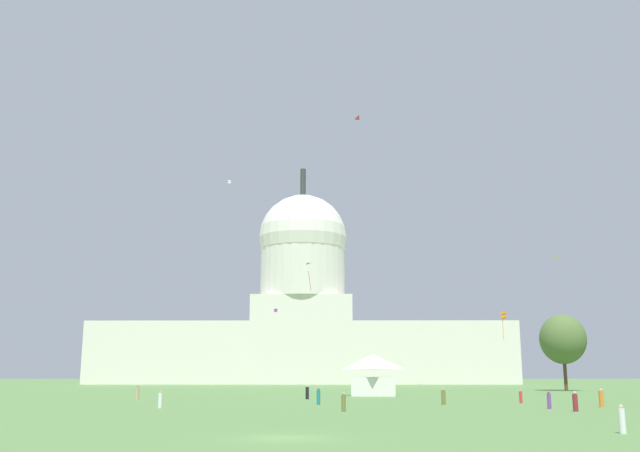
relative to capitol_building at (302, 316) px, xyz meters
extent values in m
plane|color=#567F42|center=(5.09, -185.70, -20.84)|extent=(800.00, 800.00, 0.00)
cube|color=silver|center=(-32.66, 0.00, -11.45)|extent=(65.31, 22.61, 18.79)
cube|color=silver|center=(32.66, 0.00, -11.45)|extent=(65.31, 22.61, 18.79)
cube|color=silver|center=(0.00, 0.00, -7.53)|extent=(30.79, 24.87, 26.63)
cylinder|color=silver|center=(0.00, 0.00, 15.47)|extent=(26.93, 26.93, 19.35)
sphere|color=silver|center=(0.00, 0.00, 25.14)|extent=(28.31, 28.31, 28.31)
cylinder|color=#2D3833|center=(0.00, 0.00, 43.86)|extent=(1.80, 1.80, 9.12)
cube|color=white|center=(14.38, -116.39, -19.47)|extent=(6.89, 6.88, 2.74)
pyramid|color=white|center=(14.38, -116.39, -15.86)|extent=(7.24, 7.22, 2.25)
cylinder|color=#4C3823|center=(52.97, -86.31, -17.40)|extent=(0.65, 0.65, 6.88)
ellipsoid|color=#4C6633|center=(52.97, -86.31, -11.13)|extent=(11.56, 11.35, 9.46)
cylinder|color=olive|center=(8.78, -160.20, -20.13)|extent=(0.47, 0.47, 1.43)
sphere|color=tan|center=(8.78, -160.20, -19.31)|extent=(0.26, 0.26, 0.21)
cylinder|color=black|center=(4.85, -130.14, -20.08)|extent=(0.51, 0.51, 1.52)
sphere|color=beige|center=(4.85, -130.14, -19.22)|extent=(0.25, 0.25, 0.21)
cylinder|color=silver|center=(-8.73, -154.07, -20.13)|extent=(0.45, 0.45, 1.43)
sphere|color=tan|center=(-8.73, -154.07, -19.30)|extent=(0.25, 0.25, 0.22)
cylinder|color=#703D93|center=(28.28, -155.34, -20.13)|extent=(0.45, 0.45, 1.42)
sphere|color=brown|center=(28.28, -155.34, -19.32)|extent=(0.26, 0.26, 0.21)
cylinder|color=#1E757A|center=(6.46, -146.71, -20.08)|extent=(0.54, 0.54, 1.52)
sphere|color=brown|center=(6.46, -146.71, -19.21)|extent=(0.32, 0.32, 0.23)
cylinder|color=maroon|center=(29.18, -159.83, -20.10)|extent=(0.55, 0.55, 1.49)
sphere|color=beige|center=(29.18, -159.83, -19.24)|extent=(0.28, 0.28, 0.23)
cylinder|color=orange|center=(34.65, -151.53, -20.07)|extent=(0.52, 0.52, 1.54)
sphere|color=beige|center=(34.65, -151.53, -19.18)|extent=(0.28, 0.28, 0.24)
cylinder|color=red|center=(29.13, -142.36, -20.21)|extent=(0.39, 0.39, 1.27)
sphere|color=tan|center=(29.13, -142.36, -19.47)|extent=(0.24, 0.24, 0.21)
cylinder|color=olive|center=(19.86, -146.07, -20.10)|extent=(0.56, 0.56, 1.48)
sphere|color=tan|center=(19.86, -146.07, -19.25)|extent=(0.29, 0.29, 0.23)
cylinder|color=silver|center=(23.76, -182.94, -20.16)|extent=(0.50, 0.50, 1.36)
sphere|color=beige|center=(23.76, -182.94, -19.38)|extent=(0.28, 0.28, 0.21)
cylinder|color=tan|center=(-17.14, -130.41, -20.06)|extent=(0.48, 0.48, 1.56)
sphere|color=#A37556|center=(-17.14, -130.41, -19.17)|extent=(0.24, 0.24, 0.24)
pyramid|color=#8CD133|center=(35.18, -20.93, -5.64)|extent=(1.82, 1.74, 0.30)
pyramid|color=yellow|center=(40.16, -122.48, -1.57)|extent=(1.42, 1.38, 0.32)
pyramid|color=red|center=(11.82, -119.23, 20.98)|extent=(0.92, 1.70, 0.34)
cube|color=white|center=(-15.75, -61.18, 27.05)|extent=(0.89, 0.89, 0.33)
cube|color=white|center=(-15.75, -61.18, 27.43)|extent=(0.89, 0.89, 0.33)
cube|color=purple|center=(-4.92, -50.72, -2.68)|extent=(0.83, 0.80, 0.39)
cube|color=purple|center=(-4.92, -50.72, -2.24)|extent=(0.83, 0.80, 0.39)
pyramid|color=teal|center=(5.08, -119.27, -1.72)|extent=(0.82, 1.70, 0.19)
cylinder|color=#D1339E|center=(4.89, -119.30, -4.07)|extent=(0.44, 0.45, 2.94)
cube|color=orange|center=(31.67, -126.67, -10.00)|extent=(1.02, 1.00, 0.51)
cube|color=orange|center=(31.67, -126.67, -9.48)|extent=(1.02, 1.00, 0.51)
cylinder|color=orange|center=(31.47, -126.67, -11.60)|extent=(0.14, 0.20, 2.89)
camera|label=1|loc=(7.17, -223.79, -17.55)|focal=39.59mm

